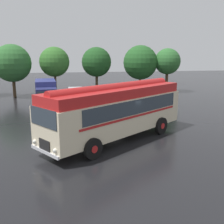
{
  "coord_description": "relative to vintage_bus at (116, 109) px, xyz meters",
  "views": [
    {
      "loc": [
        -3.25,
        -15.42,
        5.19
      ],
      "look_at": [
        -0.13,
        1.23,
        1.4
      ],
      "focal_mm": 42.0,
      "sensor_mm": 36.0,
      "label": 1
    }
  ],
  "objects": [
    {
      "name": "car_far_right",
      "position": [
        6.19,
        12.27,
        -1.05
      ],
      "size": [
        2.27,
        4.35,
        1.66
      ],
      "color": "#144C28",
      "rests_on": "ground"
    },
    {
      "name": "tree_left_of_centre",
      "position": [
        -9.0,
        18.16,
        2.19
      ],
      "size": [
        4.47,
        4.47,
        6.3
      ],
      "color": "#4C3823",
      "rests_on": "ground"
    },
    {
      "name": "tree_far_right",
      "position": [
        7.31,
        19.41,
        2.21
      ],
      "size": [
        4.58,
        4.58,
        6.3
      ],
      "color": "#4C3823",
      "rests_on": "ground"
    },
    {
      "name": "ground_plane",
      "position": [
        0.14,
        0.27,
        -1.89
      ],
      "size": [
        120.0,
        120.0,
        0.0
      ],
      "primitive_type": "plane",
      "color": "black"
    },
    {
      "name": "tree_right_of_centre",
      "position": [
        1.32,
        18.96,
        2.19
      ],
      "size": [
        3.8,
        3.8,
        6.02
      ],
      "color": "#4C3823",
      "rests_on": "ground"
    },
    {
      "name": "vintage_bus",
      "position": [
        0.0,
        0.0,
        0.0
      ],
      "size": [
        9.66,
        7.79,
        3.49
      ],
      "color": "beige",
      "rests_on": "ground"
    },
    {
      "name": "box_van",
      "position": [
        -4.87,
        12.22,
        -0.53
      ],
      "size": [
        2.66,
        5.9,
        2.5
      ],
      "color": "navy",
      "rests_on": "ground"
    },
    {
      "name": "tree_centre",
      "position": [
        -4.09,
        18.64,
        2.32
      ],
      "size": [
        3.69,
        3.69,
        6.03
      ],
      "color": "#4C3823",
      "rests_on": "ground"
    },
    {
      "name": "car_mid_right",
      "position": [
        3.65,
        11.83,
        -1.05
      ],
      "size": [
        2.08,
        4.26,
        1.66
      ],
      "color": "navy",
      "rests_on": "ground"
    },
    {
      "name": "tree_extra_right",
      "position": [
        10.75,
        18.68,
        2.3
      ],
      "size": [
        3.47,
        3.47,
        5.9
      ],
      "color": "#4C3823",
      "rests_on": "ground"
    },
    {
      "name": "car_near_left",
      "position": [
        -1.83,
        12.34,
        -1.05
      ],
      "size": [
        1.98,
        4.21,
        1.66
      ],
      "color": "#B7BABF",
      "rests_on": "ground"
    },
    {
      "name": "car_mid_left",
      "position": [
        0.65,
        12.15,
        -1.05
      ],
      "size": [
        2.28,
        4.35,
        1.66
      ],
      "color": "silver",
      "rests_on": "ground"
    }
  ]
}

